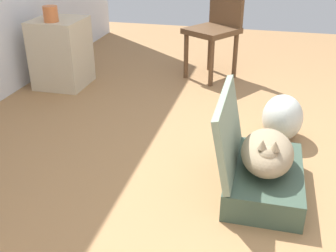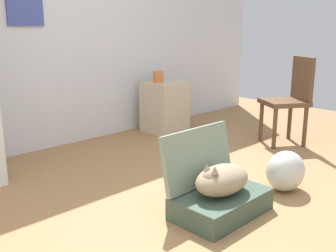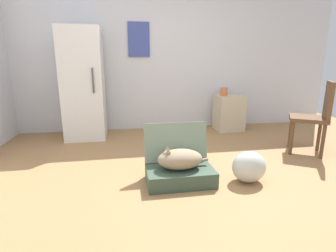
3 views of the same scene
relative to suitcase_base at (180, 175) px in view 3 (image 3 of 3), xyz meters
The scene contains 10 objects.
ground_plane 0.15m from the suitcase_base, ahead, with size 7.68×7.68×0.00m, color #9E7247.
wall_back 2.59m from the suitcase_base, 86.82° to the left, with size 6.40×0.15×2.60m.
suitcase_base is the anchor object (origin of this frame).
suitcase_lid 0.35m from the suitcase_base, 90.00° to the left, with size 0.66×0.41×0.04m, color gray.
cat 0.18m from the suitcase_base, behind, with size 0.52×0.28×0.23m.
plastic_bag_white 0.69m from the suitcase_base, ahead, with size 0.34×0.28×0.31m, color silver.
refrigerator 2.26m from the suitcase_base, 121.34° to the left, with size 0.59×0.63×1.66m.
side_table 2.28m from the suitcase_base, 55.52° to the left, with size 0.45×0.43×0.61m, color beige.
vase_tall 2.29m from the suitcase_base, 57.84° to the left, with size 0.12×0.12×0.13m, color #CC6B38.
chair 2.00m from the suitcase_base, 16.15° to the left, with size 0.58×0.57×0.94m.
Camera 3 is at (-0.65, -2.31, 1.17)m, focal length 27.46 mm.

